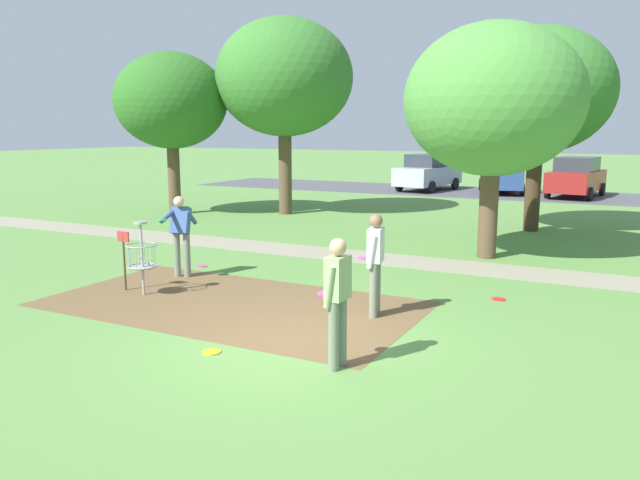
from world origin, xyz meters
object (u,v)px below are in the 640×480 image
object	(u,v)px
disc_golf_basket	(140,255)
tree_mid_center	(494,101)
frisbee_by_tee	(499,299)
parked_car_center_right	(576,177)
tree_mid_right	(284,78)
tree_mid_left	(171,101)
player_foreground_watching	(338,295)
player_waiting_left	(375,259)
player_throwing	(181,231)
frisbee_far_left	(212,352)
frisbee_mid_grass	(202,266)
tree_near_left	(539,91)
parked_car_center_left	(501,174)
parked_car_leftmost	(428,172)

from	to	relation	value
disc_golf_basket	tree_mid_center	size ratio (longest dim) A/B	0.25
disc_golf_basket	frisbee_by_tee	bearing A→B (deg)	23.96
parked_car_center_right	tree_mid_right	bearing A→B (deg)	-128.56
disc_golf_basket	tree_mid_left	size ratio (longest dim) A/B	0.24
tree_mid_center	tree_mid_right	bearing A→B (deg)	150.86
player_foreground_watching	parked_car_center_right	world-z (taller)	parked_car_center_right
player_foreground_watching	player_waiting_left	size ratio (longest dim) A/B	1.00
tree_mid_left	tree_mid_center	bearing A→B (deg)	-13.22
player_throwing	tree_mid_center	size ratio (longest dim) A/B	0.31
player_waiting_left	frisbee_far_left	xyz separation A→B (m)	(-1.34, -2.66, -0.96)
disc_golf_basket	tree_mid_left	bearing A→B (deg)	127.08
disc_golf_basket	frisbee_mid_grass	distance (m)	2.61
player_throwing	player_waiting_left	world-z (taller)	same
frisbee_mid_grass	frisbee_far_left	world-z (taller)	same
player_foreground_watching	frisbee_mid_grass	size ratio (longest dim) A/B	7.61
tree_near_left	parked_car_center_left	distance (m)	12.42
player_waiting_left	frisbee_far_left	distance (m)	3.13
tree_mid_left	frisbee_far_left	bearing A→B (deg)	-48.01
frisbee_far_left	tree_mid_center	xyz separation A→B (m)	(1.91, 8.40, 3.71)
frisbee_by_tee	frisbee_mid_grass	xyz separation A→B (m)	(-6.57, -0.24, 0.00)
player_waiting_left	player_throwing	bearing A→B (deg)	170.99
tree_mid_center	tree_near_left	bearing A→B (deg)	86.52
frisbee_far_left	tree_mid_center	world-z (taller)	tree_mid_center
player_foreground_watching	parked_car_center_left	bearing A→B (deg)	96.63
disc_golf_basket	player_foreground_watching	xyz separation A→B (m)	(4.87, -1.63, 0.21)
tree_mid_right	player_foreground_watching	bearing A→B (deg)	-57.08
frisbee_far_left	player_waiting_left	bearing A→B (deg)	63.23
player_throwing	frisbee_by_tee	bearing A→B (deg)	11.05
player_waiting_left	player_foreground_watching	bearing A→B (deg)	-79.27
player_throwing	parked_car_leftmost	xyz separation A→B (m)	(-1.30, 20.87, -0.06)
tree_near_left	parked_car_leftmost	distance (m)	13.45
tree_mid_center	parked_car_center_left	size ratio (longest dim) A/B	1.22
frisbee_by_tee	parked_car_center_right	xyz separation A→B (m)	(-0.54, 19.61, 0.91)
player_waiting_left	tree_near_left	distance (m)	11.00
player_throwing	tree_mid_center	xyz separation A→B (m)	(5.23, 4.99, 2.74)
disc_golf_basket	parked_car_center_left	bearing A→B (deg)	84.87
player_waiting_left	frisbee_by_tee	size ratio (longest dim) A/B	6.90
player_waiting_left	frisbee_by_tee	world-z (taller)	player_waiting_left
disc_golf_basket	parked_car_center_right	xyz separation A→B (m)	(5.52, 22.31, 0.17)
tree_near_left	parked_car_leftmost	size ratio (longest dim) A/B	1.36
disc_golf_basket	parked_car_center_left	distance (m)	22.84
player_waiting_left	parked_car_leftmost	xyz separation A→B (m)	(-5.97, 21.61, -0.05)
parked_car_leftmost	parked_car_center_left	bearing A→B (deg)	6.53
player_foreground_watching	tree_mid_center	xyz separation A→B (m)	(0.12, 8.09, 2.76)
player_throwing	tree_mid_right	distance (m)	10.89
frisbee_by_tee	tree_mid_left	world-z (taller)	tree_mid_left
frisbee_mid_grass	player_foreground_watching	bearing A→B (deg)	-37.21
frisbee_by_tee	frisbee_mid_grass	bearing A→B (deg)	-177.91
player_foreground_watching	tree_mid_left	xyz separation A→B (m)	(-11.88, 10.91, 3.09)
player_foreground_watching	frisbee_by_tee	xyz separation A→B (m)	(1.19, 4.32, -0.96)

